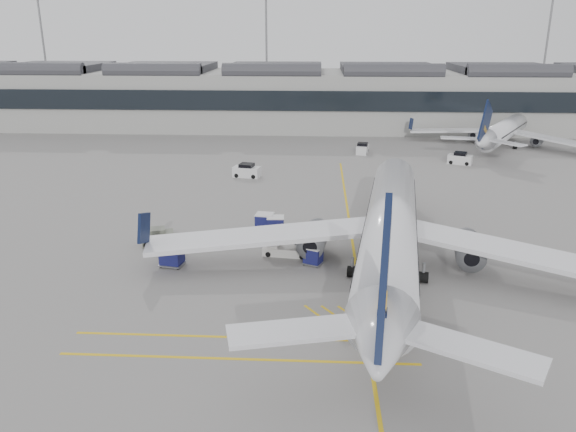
# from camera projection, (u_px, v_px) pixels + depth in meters

# --- Properties ---
(ground) EXTENTS (220.00, 220.00, 0.00)m
(ground) POSITION_uv_depth(u_px,v_px,m) (235.00, 273.00, 45.82)
(ground) COLOR gray
(ground) RESTS_ON ground
(terminal) EXTENTS (200.00, 20.45, 12.40)m
(terminal) POSITION_uv_depth(u_px,v_px,m) (286.00, 96.00, 111.99)
(terminal) COLOR #9E9E99
(terminal) RESTS_ON ground
(light_masts) EXTENTS (113.00, 0.60, 25.45)m
(light_masts) POSITION_uv_depth(u_px,v_px,m) (282.00, 50.00, 122.75)
(light_masts) COLOR slate
(light_masts) RESTS_ON ground
(apron_markings) EXTENTS (0.25, 60.00, 0.01)m
(apron_markings) POSITION_uv_depth(u_px,v_px,m) (351.00, 233.00, 54.77)
(apron_markings) COLOR gold
(apron_markings) RESTS_ON ground
(airliner_main) EXTENTS (39.96, 43.95, 11.73)m
(airliner_main) POSITION_uv_depth(u_px,v_px,m) (390.00, 230.00, 45.41)
(airliner_main) COLOR silver
(airliner_main) RESTS_ON ground
(airliner_far) EXTENTS (28.40, 31.32, 9.28)m
(airliner_far) POSITION_uv_depth(u_px,v_px,m) (505.00, 130.00, 94.58)
(airliner_far) COLOR silver
(airliner_far) RESTS_ON ground
(belt_loader) EXTENTS (5.04, 2.09, 2.02)m
(belt_loader) POSITION_uv_depth(u_px,v_px,m) (285.00, 248.00, 49.36)
(belt_loader) COLOR beige
(belt_loader) RESTS_ON ground
(baggage_cart_a) EXTENTS (1.88, 1.75, 1.58)m
(baggage_cart_a) POSITION_uv_depth(u_px,v_px,m) (313.00, 255.00, 47.19)
(baggage_cart_a) COLOR gray
(baggage_cart_a) RESTS_ON ground
(baggage_cart_b) EXTENTS (1.81, 1.52, 1.83)m
(baggage_cart_b) POSITION_uv_depth(u_px,v_px,m) (276.00, 225.00, 54.06)
(baggage_cart_b) COLOR gray
(baggage_cart_b) RESTS_ON ground
(baggage_cart_c) EXTENTS (2.00, 1.73, 1.91)m
(baggage_cart_c) POSITION_uv_depth(u_px,v_px,m) (265.00, 222.00, 54.67)
(baggage_cart_c) COLOR gray
(baggage_cart_c) RESTS_ON ground
(baggage_cart_d) EXTENTS (2.14, 1.88, 1.99)m
(baggage_cart_d) POSITION_uv_depth(u_px,v_px,m) (172.00, 254.00, 46.84)
(baggage_cart_d) COLOR gray
(baggage_cart_d) RESTS_ON ground
(ramp_agent_a) EXTENTS (0.88, 0.79, 2.01)m
(ramp_agent_a) POSITION_uv_depth(u_px,v_px,m) (313.00, 232.00, 52.20)
(ramp_agent_a) COLOR orange
(ramp_agent_a) RESTS_ON ground
(ramp_agent_b) EXTENTS (0.84, 0.68, 1.63)m
(ramp_agent_b) POSITION_uv_depth(u_px,v_px,m) (279.00, 233.00, 52.35)
(ramp_agent_b) COLOR #E13F0B
(ramp_agent_b) RESTS_ON ground
(pushback_tug) EXTENTS (3.22, 2.46, 1.59)m
(pushback_tug) POSITION_uv_depth(u_px,v_px,m) (158.00, 237.00, 51.62)
(pushback_tug) COLOR #595D4F
(pushback_tug) RESTS_ON ground
(safety_cone_nose) EXTENTS (0.40, 0.40, 0.55)m
(safety_cone_nose) POSITION_uv_depth(u_px,v_px,m) (373.00, 196.00, 65.85)
(safety_cone_nose) COLOR #F24C0A
(safety_cone_nose) RESTS_ON ground
(safety_cone_engine) EXTENTS (0.41, 0.41, 0.57)m
(safety_cone_engine) POSITION_uv_depth(u_px,v_px,m) (393.00, 240.00, 52.08)
(safety_cone_engine) COLOR #F24C0A
(safety_cone_engine) RESTS_ON ground
(service_van_left) EXTENTS (3.85, 2.49, 1.83)m
(service_van_left) POSITION_uv_depth(u_px,v_px,m) (247.00, 171.00, 75.30)
(service_van_left) COLOR silver
(service_van_left) RESTS_ON ground
(service_van_mid) EXTENTS (2.30, 3.60, 1.71)m
(service_van_mid) POSITION_uv_depth(u_px,v_px,m) (363.00, 149.00, 89.51)
(service_van_mid) COLOR silver
(service_van_mid) RESTS_ON ground
(service_van_right) EXTENTS (3.81, 2.90, 1.75)m
(service_van_right) POSITION_uv_depth(u_px,v_px,m) (460.00, 159.00, 82.60)
(service_van_right) COLOR silver
(service_van_right) RESTS_ON ground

